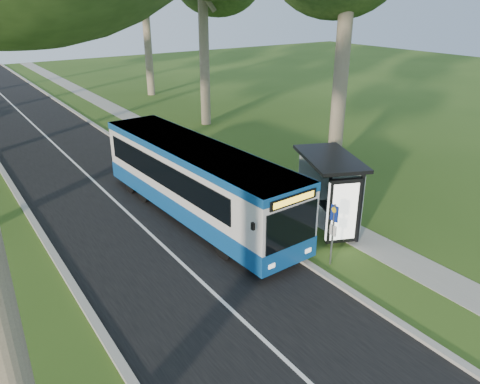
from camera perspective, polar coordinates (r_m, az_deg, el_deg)
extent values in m
plane|color=#2D4A17|center=(16.53, 7.39, -8.31)|extent=(120.00, 120.00, 0.00)
cube|color=black|center=(22.93, -16.26, 0.17)|extent=(7.00, 100.00, 0.02)
cube|color=#9E9B93|center=(24.08, -8.43, 2.10)|extent=(0.25, 100.00, 0.12)
cube|color=#9E9B93|center=(22.23, -24.78, -1.69)|extent=(0.25, 100.00, 0.12)
cube|color=white|center=(22.92, -16.27, 0.20)|extent=(0.12, 100.00, 0.00)
cube|color=gray|center=(25.45, -2.37, 3.36)|extent=(1.50, 100.00, 0.02)
cube|color=silver|center=(18.98, -5.47, 1.68)|extent=(2.94, 11.44, 2.69)
cube|color=navy|center=(19.35, -5.36, -0.99)|extent=(2.98, 11.47, 0.76)
cube|color=navy|center=(18.59, -5.60, 5.11)|extent=(2.98, 11.47, 0.30)
cube|color=black|center=(14.63, 5.49, -4.56)|extent=(2.12, 0.16, 1.37)
cube|color=yellow|center=(14.20, 5.72, -1.23)|extent=(1.70, 0.11, 0.21)
cube|color=black|center=(15.33, 5.14, -8.85)|extent=(2.27, 0.24, 0.28)
cylinder|color=black|center=(16.27, -2.54, -6.67)|extent=(0.31, 0.99, 0.98)
cylinder|color=black|center=(17.33, 3.44, -4.72)|extent=(0.31, 0.99, 0.98)
cylinder|color=black|center=(21.80, -12.04, 0.78)|extent=(0.31, 0.99, 0.98)
cylinder|color=black|center=(22.60, -7.10, 1.93)|extent=(0.31, 0.99, 0.98)
cylinder|color=gray|center=(15.96, 11.22, -5.18)|extent=(0.07, 0.07, 2.24)
cube|color=navy|center=(15.60, 11.44, -2.56)|extent=(0.05, 0.31, 0.56)
cylinder|color=yellow|center=(15.52, 11.39, -2.15)|extent=(0.02, 0.20, 0.20)
cube|color=white|center=(15.87, 11.27, -4.61)|extent=(0.05, 0.27, 0.36)
cube|color=black|center=(18.00, 15.36, -1.26)|extent=(0.15, 0.15, 2.80)
cube|color=black|center=(19.79, 9.17, 1.52)|extent=(0.15, 0.15, 2.80)
cube|color=black|center=(17.88, 10.94, 4.05)|extent=(3.03, 3.86, 0.13)
cube|color=silver|center=(18.88, 12.33, 0.57)|extent=(1.15, 2.64, 2.24)
cube|color=black|center=(17.43, 14.18, -1.94)|extent=(1.15, 0.62, 2.46)
cube|color=white|center=(17.38, 14.39, -2.04)|extent=(0.88, 0.39, 2.18)
cube|color=black|center=(19.19, 10.43, -2.18)|extent=(1.18, 2.02, 0.07)
cylinder|color=black|center=(17.99, 6.58, -3.89)|extent=(0.50, 0.50, 0.91)
cylinder|color=black|center=(17.78, 6.65, -2.53)|extent=(0.54, 0.54, 0.05)
cylinder|color=#7A6B56|center=(23.81, 12.48, 17.09)|extent=(0.72, 0.72, 12.62)
cylinder|color=#7A6B56|center=(32.95, -4.41, 17.38)|extent=(0.67, 0.67, 10.75)
cylinder|color=#7A6B56|center=(44.17, -11.28, 18.59)|extent=(0.67, 0.67, 11.01)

